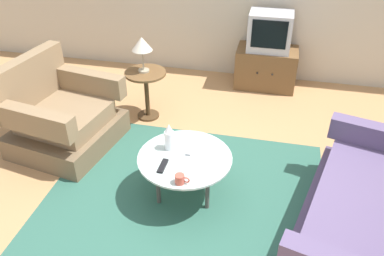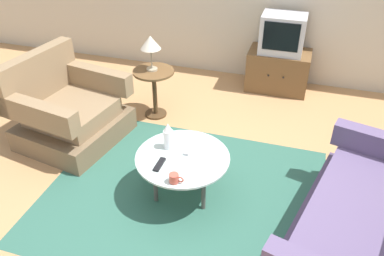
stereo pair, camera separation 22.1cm
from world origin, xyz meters
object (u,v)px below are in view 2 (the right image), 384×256
at_px(tv_remote_silver, 188,150).
at_px(table_lamp, 150,44).
at_px(couch, 378,232).
at_px(tv_remote_dark, 159,164).
at_px(coffee_table, 183,160).
at_px(vase, 168,136).
at_px(tv_stand, 278,70).
at_px(side_table, 154,84).
at_px(mug, 174,178).
at_px(television, 283,34).
at_px(armchair, 68,112).

bearing_deg(tv_remote_silver, table_lamp, 34.97).
xyz_separation_m(couch, tv_remote_dark, (-1.67, 0.09, 0.14)).
height_order(coffee_table, vase, vase).
height_order(tv_stand, tv_remote_dark, tv_stand).
bearing_deg(tv_remote_silver, side_table, 34.54).
bearing_deg(table_lamp, tv_remote_silver, -55.28).
distance_m(tv_stand, tv_remote_silver, 2.25).
height_order(coffee_table, mug, mug).
distance_m(television, table_lamp, 1.67).
bearing_deg(tv_remote_silver, tv_stand, -12.96).
relative_size(tv_stand, table_lamp, 1.96).
bearing_deg(tv_stand, table_lamp, -140.13).
xyz_separation_m(side_table, table_lamp, (-0.02, 0.01, 0.47)).
relative_size(armchair, coffee_table, 1.41).
distance_m(vase, tv_remote_dark, 0.27).
distance_m(armchair, television, 2.67).
height_order(television, tv_remote_silver, television).
height_order(coffee_table, tv_remote_dark, tv_remote_dark).
distance_m(couch, tv_remote_dark, 1.68).
height_order(couch, table_lamp, table_lamp).
bearing_deg(television, coffee_table, -103.26).
relative_size(coffee_table, television, 1.52).
height_order(coffee_table, tv_remote_silver, tv_remote_silver).
relative_size(television, vase, 2.13).
bearing_deg(tv_stand, television, -90.00).
bearing_deg(mug, coffee_table, 97.10).
bearing_deg(armchair, television, 141.71).
height_order(armchair, mug, armchair).
xyz_separation_m(table_lamp, tv_remote_dark, (0.61, -1.36, -0.44)).
bearing_deg(coffee_table, tv_remote_dark, -130.82).
distance_m(television, tv_remote_silver, 2.25).
bearing_deg(table_lamp, television, 39.52).
height_order(television, table_lamp, television).
relative_size(side_table, table_lamp, 1.45).
bearing_deg(coffee_table, table_lamp, 122.02).
xyz_separation_m(vase, tv_remote_silver, (0.18, 0.00, -0.11)).
distance_m(coffee_table, side_table, 1.39).
bearing_deg(couch, coffee_table, 95.19).
xyz_separation_m(mug, tv_remote_silver, (-0.02, 0.41, -0.03)).
height_order(armchair, coffee_table, armchair).
height_order(tv_stand, mug, tv_stand).
bearing_deg(couch, tv_stand, 36.19).
relative_size(side_table, tv_remote_dark, 3.32).
xyz_separation_m(television, tv_remote_dark, (-0.67, -2.42, -0.31)).
bearing_deg(coffee_table, couch, -9.45).
height_order(couch, side_table, couch).
height_order(couch, tv_stand, couch).
distance_m(coffee_table, television, 2.35).
distance_m(couch, coffee_table, 1.55).
distance_m(table_lamp, vase, 1.30).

